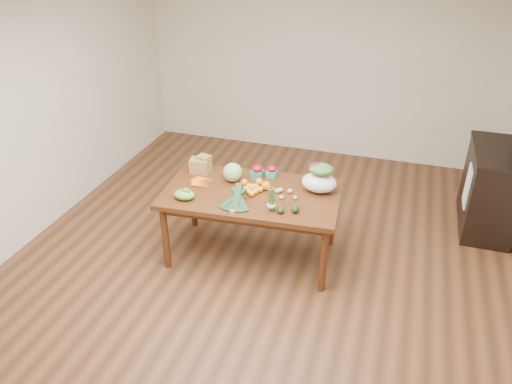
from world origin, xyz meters
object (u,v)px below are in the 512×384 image
(dining_table, at_px, (252,224))
(kale_bunch, at_px, (235,199))
(asparagus_bundle, at_px, (272,199))
(cabbage, at_px, (233,172))
(mandarin_cluster, at_px, (252,188))
(cabinet, at_px, (490,189))
(paper_bag, at_px, (200,164))
(salad_bag, at_px, (319,179))

(dining_table, xyz_separation_m, kale_bunch, (-0.06, -0.31, 0.45))
(kale_bunch, bearing_deg, asparagus_bundle, 0.41)
(cabbage, distance_m, mandarin_cluster, 0.32)
(cabinet, distance_m, paper_bag, 3.20)
(paper_bag, height_order, mandarin_cluster, paper_bag)
(asparagus_bundle, bearing_deg, salad_bag, 51.90)
(asparagus_bundle, bearing_deg, cabinet, 34.02)
(cabinet, relative_size, paper_bag, 3.92)
(mandarin_cluster, bearing_deg, asparagus_bundle, -44.99)
(cabbage, bearing_deg, cabinet, 24.22)
(kale_bunch, height_order, asparagus_bundle, asparagus_bundle)
(cabinet, height_order, cabbage, cabbage)
(dining_table, bearing_deg, mandarin_cluster, -53.05)
(salad_bag, bearing_deg, cabbage, -176.33)
(paper_bag, relative_size, kale_bunch, 0.65)
(cabbage, relative_size, mandarin_cluster, 1.08)
(cabinet, relative_size, salad_bag, 2.99)
(cabbage, relative_size, kale_bunch, 0.49)
(cabbage, bearing_deg, kale_bunch, -67.52)
(cabinet, distance_m, cabbage, 2.86)
(kale_bunch, bearing_deg, paper_bag, 133.03)
(salad_bag, bearing_deg, cabinet, 32.86)
(dining_table, relative_size, paper_bag, 6.59)
(cabbage, relative_size, asparagus_bundle, 0.78)
(cabinet, relative_size, asparagus_bundle, 4.08)
(paper_bag, height_order, salad_bag, salad_bag)
(kale_bunch, relative_size, asparagus_bundle, 1.60)
(mandarin_cluster, bearing_deg, dining_table, 131.00)
(dining_table, xyz_separation_m, cabinet, (2.34, 1.32, 0.10))
(dining_table, relative_size, cabinet, 1.68)
(paper_bag, distance_m, mandarin_cluster, 0.71)
(mandarin_cluster, xyz_separation_m, asparagus_bundle, (0.27, -0.27, 0.08))
(cabinet, bearing_deg, mandarin_cluster, -150.17)
(cabinet, relative_size, kale_bunch, 2.55)
(paper_bag, bearing_deg, dining_table, -20.28)
(cabbage, bearing_deg, salad_bag, 3.67)
(dining_table, distance_m, mandarin_cluster, 0.42)
(cabinet, height_order, salad_bag, salad_bag)
(cabinet, relative_size, mandarin_cluster, 5.67)
(cabbage, distance_m, salad_bag, 0.88)
(cabinet, distance_m, salad_bag, 2.08)
(cabinet, distance_m, mandarin_cluster, 2.70)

